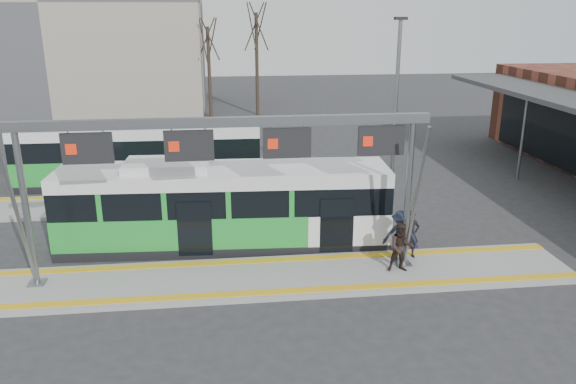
% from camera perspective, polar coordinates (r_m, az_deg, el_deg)
% --- Properties ---
extents(ground, '(120.00, 120.00, 0.00)m').
position_cam_1_polar(ground, '(18.60, -4.63, -9.00)').
color(ground, '#2D2D30').
rests_on(ground, ground).
extents(platform_main, '(22.00, 3.00, 0.15)m').
position_cam_1_polar(platform_main, '(18.56, -4.64, -8.79)').
color(platform_main, gray).
rests_on(platform_main, ground).
extents(platform_second, '(20.00, 3.00, 0.15)m').
position_cam_1_polar(platform_second, '(26.19, -14.15, -1.16)').
color(platform_second, gray).
rests_on(platform_second, ground).
extents(tactile_main, '(22.00, 2.65, 0.02)m').
position_cam_1_polar(tactile_main, '(18.52, -4.65, -8.56)').
color(tactile_main, gold).
rests_on(tactile_main, platform_main).
extents(tactile_second, '(20.00, 0.35, 0.02)m').
position_cam_1_polar(tactile_second, '(27.25, -13.88, -0.20)').
color(tactile_second, gold).
rests_on(tactile_second, platform_second).
extents(gantry, '(13.00, 1.68, 5.20)m').
position_cam_1_polar(gantry, '(17.33, -6.18, 4.13)').
color(gantry, slate).
rests_on(gantry, platform_main).
extents(apartment_block, '(24.50, 12.50, 18.40)m').
position_cam_1_polar(apartment_block, '(54.29, -22.29, 17.56)').
color(apartment_block, '#9E9284').
rests_on(apartment_block, ground).
extents(hero_bus, '(12.10, 3.16, 3.30)m').
position_cam_1_polar(hero_bus, '(20.84, -6.56, -1.50)').
color(hero_bus, black).
rests_on(hero_bus, ground).
extents(bg_bus_green, '(11.96, 2.72, 2.98)m').
position_cam_1_polar(bg_bus_green, '(29.18, -14.79, 3.61)').
color(bg_bus_green, black).
rests_on(bg_bus_green, ground).
extents(passenger_a, '(0.65, 0.45, 1.70)m').
position_cam_1_polar(passenger_a, '(20.01, 12.35, -4.23)').
color(passenger_a, black).
rests_on(passenger_a, platform_main).
extents(passenger_b, '(0.86, 0.70, 1.68)m').
position_cam_1_polar(passenger_b, '(18.90, 11.42, -5.53)').
color(passenger_b, black).
rests_on(passenger_b, platform_main).
extents(passenger_c, '(1.38, 1.11, 1.86)m').
position_cam_1_polar(passenger_c, '(19.53, 11.37, -4.46)').
color(passenger_c, '#1D2134').
rests_on(passenger_c, platform_main).
extents(tree_left, '(1.40, 1.40, 8.16)m').
position_cam_1_polar(tree_left, '(46.54, -8.14, 15.06)').
color(tree_left, '#382B21').
rests_on(tree_left, ground).
extents(tree_mid, '(1.40, 1.40, 9.36)m').
position_cam_1_polar(tree_mid, '(47.24, -3.24, 16.35)').
color(tree_mid, '#382B21').
rests_on(tree_mid, ground).
extents(lamp_east, '(0.50, 0.25, 8.18)m').
position_cam_1_polar(lamp_east, '(23.77, 10.83, 7.77)').
color(lamp_east, slate).
rests_on(lamp_east, ground).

